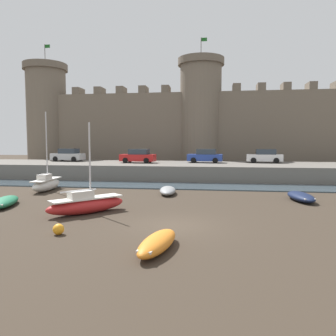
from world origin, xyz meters
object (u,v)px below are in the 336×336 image
(rowboat_foreground_centre, at_px, (168,190))
(mooring_buoy_near_channel, at_px, (58,229))
(rowboat_near_channel_left, at_px, (157,242))
(car_quay_centre_east, at_px, (138,156))
(sailboat_foreground_left, at_px, (46,184))
(car_quay_west, at_px, (68,155))
(rowboat_near_channel_right, at_px, (5,202))
(car_quay_centre_west, at_px, (265,156))
(car_quay_east, at_px, (205,156))
(rowboat_midflat_right, at_px, (301,196))
(sailboat_foreground_right, at_px, (86,204))

(rowboat_foreground_centre, distance_m, mooring_buoy_near_channel, 12.49)
(rowboat_near_channel_left, height_order, car_quay_centre_east, car_quay_centre_east)
(rowboat_near_channel_left, xyz_separation_m, mooring_buoy_near_channel, (-4.81, 1.54, -0.08))
(sailboat_foreground_left, height_order, mooring_buoy_near_channel, sailboat_foreground_left)
(car_quay_west, bearing_deg, car_quay_centre_east, -10.41)
(rowboat_foreground_centre, relative_size, rowboat_near_channel_right, 0.87)
(rowboat_near_channel_right, bearing_deg, rowboat_foreground_centre, 32.91)
(mooring_buoy_near_channel, bearing_deg, rowboat_foreground_centre, 74.75)
(mooring_buoy_near_channel, bearing_deg, car_quay_centre_west, 63.80)
(rowboat_foreground_centre, distance_m, car_quay_east, 13.87)
(mooring_buoy_near_channel, bearing_deg, rowboat_midflat_right, 38.39)
(rowboat_foreground_centre, height_order, car_quay_centre_west, car_quay_centre_west)
(mooring_buoy_near_channel, height_order, car_quay_east, car_quay_east)
(mooring_buoy_near_channel, distance_m, car_quay_centre_west, 29.26)
(car_quay_centre_east, bearing_deg, rowboat_foreground_centre, -66.55)
(car_quay_west, height_order, car_quay_centre_east, same)
(rowboat_foreground_centre, height_order, sailboat_foreground_left, sailboat_foreground_left)
(mooring_buoy_near_channel, distance_m, car_quay_east, 26.27)
(sailboat_foreground_right, relative_size, car_quay_centre_east, 1.26)
(mooring_buoy_near_channel, bearing_deg, rowboat_near_channel_left, -17.71)
(rowboat_near_channel_right, relative_size, car_quay_east, 0.99)
(car_quay_east, bearing_deg, car_quay_centre_west, 5.58)
(rowboat_midflat_right, bearing_deg, car_quay_west, 147.71)
(mooring_buoy_near_channel, relative_size, car_quay_west, 0.12)
(sailboat_foreground_right, bearing_deg, car_quay_centre_west, 58.57)
(rowboat_foreground_centre, bearing_deg, rowboat_midflat_right, -9.84)
(sailboat_foreground_right, distance_m, car_quay_centre_west, 25.61)
(rowboat_near_channel_left, relative_size, rowboat_near_channel_right, 0.84)
(car_quay_centre_west, bearing_deg, mooring_buoy_near_channel, -116.20)
(rowboat_near_channel_left, bearing_deg, car_quay_east, 87.66)
(rowboat_midflat_right, bearing_deg, car_quay_east, 115.30)
(rowboat_foreground_centre, bearing_deg, rowboat_near_channel_right, -147.09)
(rowboat_midflat_right, xyz_separation_m, car_quay_east, (-7.16, 15.14, 2.15))
(sailboat_foreground_left, bearing_deg, rowboat_near_channel_right, -83.98)
(rowboat_foreground_centre, height_order, car_quay_east, car_quay_east)
(rowboat_near_channel_left, relative_size, car_quay_centre_west, 0.83)
(car_quay_centre_west, height_order, car_quay_centre_east, same)
(mooring_buoy_near_channel, bearing_deg, rowboat_near_channel_right, 139.00)
(rowboat_midflat_right, height_order, car_quay_centre_west, car_quay_centre_west)
(car_quay_centre_west, bearing_deg, car_quay_east, -174.42)
(rowboat_foreground_centre, xyz_separation_m, car_quay_centre_east, (-5.24, 12.09, 2.17))
(rowboat_foreground_centre, relative_size, rowboat_near_channel_left, 1.04)
(sailboat_foreground_right, distance_m, car_quay_centre_east, 19.91)
(car_quay_east, xyz_separation_m, car_quay_centre_east, (-7.87, -1.35, 0.00))
(car_quay_east, bearing_deg, sailboat_foreground_right, -106.75)
(rowboat_foreground_centre, height_order, mooring_buoy_near_channel, rowboat_foreground_centre)
(sailboat_foreground_right, xyz_separation_m, rowboat_near_channel_right, (-6.11, 1.31, -0.25))
(rowboat_near_channel_right, height_order, car_quay_east, car_quay_east)
(rowboat_near_channel_left, height_order, mooring_buoy_near_channel, rowboat_near_channel_left)
(rowboat_near_channel_right, relative_size, car_quay_centre_east, 0.99)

